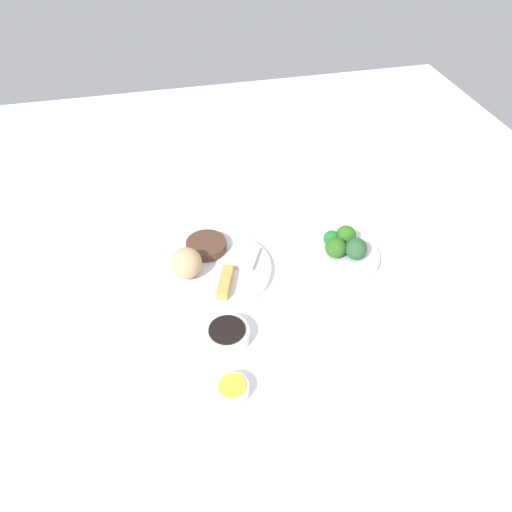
# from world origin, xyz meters

# --- Properties ---
(tabletop) EXTENTS (2.20, 2.20, 0.02)m
(tabletop) POSITION_xyz_m (0.00, 0.00, 0.01)
(tabletop) COLOR white
(tabletop) RESTS_ON ground
(main_plate) EXTENTS (0.27, 0.27, 0.02)m
(main_plate) POSITION_xyz_m (-0.02, -0.03, 0.03)
(main_plate) COLOR white
(main_plate) RESTS_ON tabletop
(rice_scoop) EXTENTS (0.08, 0.08, 0.08)m
(rice_scoop) POSITION_xyz_m (-0.01, -0.10, 0.07)
(rice_scoop) COLOR tan
(rice_scoop) RESTS_ON main_plate
(spring_roll) EXTENTS (0.09, 0.06, 0.03)m
(spring_roll) POSITION_xyz_m (0.05, -0.02, 0.05)
(spring_roll) COLOR gold
(spring_roll) RESTS_ON main_plate
(crab_rangoon_wonton) EXTENTS (0.10, 0.10, 0.01)m
(crab_rangoon_wonton) POSITION_xyz_m (-0.03, 0.04, 0.04)
(crab_rangoon_wonton) COLOR beige
(crab_rangoon_wonton) RESTS_ON main_plate
(stir_fry_heap) EXTENTS (0.10, 0.10, 0.02)m
(stir_fry_heap) POSITION_xyz_m (-0.09, -0.04, 0.05)
(stir_fry_heap) COLOR #513426
(stir_fry_heap) RESTS_ON main_plate
(broccoli_plate) EXTENTS (0.21, 0.21, 0.01)m
(broccoli_plate) POSITION_xyz_m (0.00, 0.28, 0.03)
(broccoli_plate) COLOR white
(broccoli_plate) RESTS_ON tabletop
(broccoli_floret_0) EXTENTS (0.05, 0.05, 0.05)m
(broccoli_floret_0) POSITION_xyz_m (0.01, 0.27, 0.06)
(broccoli_floret_0) COLOR #2E661D
(broccoli_floret_0) RESTS_ON broccoli_plate
(broccoli_floret_1) EXTENTS (0.06, 0.06, 0.06)m
(broccoli_floret_1) POSITION_xyz_m (0.02, 0.31, 0.06)
(broccoli_floret_1) COLOR #2C5932
(broccoli_floret_1) RESTS_ON broccoli_plate
(broccoli_floret_2) EXTENTS (0.05, 0.05, 0.05)m
(broccoli_floret_2) POSITION_xyz_m (-0.03, 0.31, 0.06)
(broccoli_floret_2) COLOR #31701F
(broccoli_floret_2) RESTS_ON broccoli_plate
(broccoli_floret_4) EXTENTS (0.04, 0.04, 0.04)m
(broccoli_floret_4) POSITION_xyz_m (-0.04, 0.27, 0.05)
(broccoli_floret_4) COLOR #1E732D
(broccoli_floret_4) RESTS_ON broccoli_plate
(soy_sauce_bowl) EXTENTS (0.10, 0.10, 0.03)m
(soy_sauce_bowl) POSITION_xyz_m (0.19, -0.04, 0.04)
(soy_sauce_bowl) COLOR white
(soy_sauce_bowl) RESTS_ON tabletop
(soy_sauce_bowl_liquid) EXTENTS (0.08, 0.08, 0.00)m
(soy_sauce_bowl_liquid) POSITION_xyz_m (0.19, -0.04, 0.05)
(soy_sauce_bowl_liquid) COLOR black
(soy_sauce_bowl_liquid) RESTS_ON soy_sauce_bowl
(sauce_ramekin_hot_mustard) EXTENTS (0.07, 0.07, 0.03)m
(sauce_ramekin_hot_mustard) POSITION_xyz_m (0.33, -0.06, 0.03)
(sauce_ramekin_hot_mustard) COLOR white
(sauce_ramekin_hot_mustard) RESTS_ON tabletop
(sauce_ramekin_hot_mustard_liquid) EXTENTS (0.05, 0.05, 0.00)m
(sauce_ramekin_hot_mustard_liquid) POSITION_xyz_m (0.33, -0.06, 0.05)
(sauce_ramekin_hot_mustard_liquid) COLOR yellow
(sauce_ramekin_hot_mustard_liquid) RESTS_ON sauce_ramekin_hot_mustard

